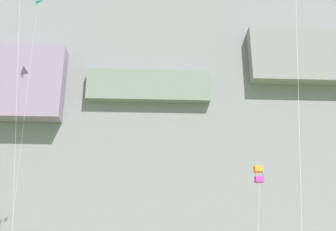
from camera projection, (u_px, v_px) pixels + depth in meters
The scene contains 3 objects.
cliff_face at pixel (149, 79), 70.51m from camera, with size 180.00×30.16×64.72m.
kite_box_far_left at pixel (259, 175), 40.06m from camera, with size 2.43×4.55×11.28m.
kite_delta_front_field at pixel (33, 23), 47.70m from camera, with size 2.07×2.72×31.60m.
Camera 1 is at (0.20, -2.60, 1.97)m, focal length 43.83 mm.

